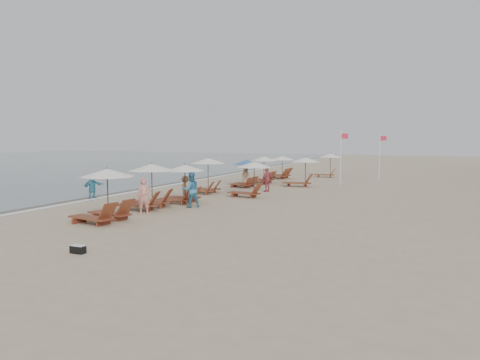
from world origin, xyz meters
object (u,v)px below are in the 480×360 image
at_px(lounger_station_4, 245,173).
at_px(beachgoer_mid_a, 191,190).
at_px(lounger_station_2, 182,184).
at_px(inland_station_0, 249,176).
at_px(duffel_bag, 78,249).
at_px(waterline_walker, 92,186).
at_px(lounger_station_6, 279,167).
at_px(beachgoer_far_a, 267,180).
at_px(lounger_station_3, 205,175).
at_px(inland_station_2, 328,162).
at_px(beachgoer_mid_b, 185,189).
at_px(beachgoer_near, 144,196).
at_px(beachgoer_far_b, 246,176).
at_px(lounger_station_0, 103,197).
at_px(flag_pole_near, 341,155).
at_px(lounger_station_5, 261,171).
at_px(inland_station_1, 301,170).
at_px(lounger_station_1, 148,188).

distance_m(lounger_station_4, beachgoer_mid_a, 10.40).
height_order(lounger_station_2, inland_station_0, inland_station_0).
bearing_deg(duffel_bag, waterline_walker, 129.17).
distance_m(lounger_station_4, lounger_station_6, 8.01).
xyz_separation_m(lounger_station_6, beachgoer_far_a, (2.46, -10.13, -0.21)).
xyz_separation_m(lounger_station_3, inland_station_2, (4.80, 15.73, 0.16)).
bearing_deg(beachgoer_mid_b, inland_station_2, -31.64).
bearing_deg(beachgoer_far_a, beachgoer_mid_a, 19.29).
bearing_deg(lounger_station_6, beachgoer_near, -89.69).
distance_m(lounger_station_2, inland_station_0, 4.67).
distance_m(inland_station_2, beachgoer_far_b, 10.87).
bearing_deg(lounger_station_0, duffel_bag, -58.39).
height_order(waterline_walker, flag_pole_near, flag_pole_near).
relative_size(lounger_station_0, flag_pole_near, 0.67).
height_order(inland_station_2, beachgoer_near, inland_station_2).
distance_m(lounger_station_0, beachgoer_mid_a, 5.50).
relative_size(lounger_station_0, lounger_station_5, 1.05).
distance_m(inland_station_1, beachgoer_mid_b, 11.38).
height_order(beachgoer_mid_b, waterline_walker, waterline_walker).
bearing_deg(duffel_bag, lounger_station_0, 121.61).
bearing_deg(lounger_station_2, beachgoer_far_a, 68.89).
distance_m(lounger_station_4, inland_station_2, 11.78).
relative_size(beachgoer_near, beachgoer_far_b, 1.22).
bearing_deg(inland_station_1, lounger_station_6, 122.00).
bearing_deg(waterline_walker, lounger_station_0, -128.44).
relative_size(lounger_station_6, inland_station_0, 1.00).
relative_size(inland_station_0, flag_pole_near, 0.66).
bearing_deg(beachgoer_mid_b, lounger_station_2, 167.01).
xyz_separation_m(beachgoer_mid_a, beachgoer_far_b, (-1.60, 11.47, -0.21)).
bearing_deg(inland_station_0, lounger_station_5, 106.02).
bearing_deg(inland_station_1, duffel_bag, -92.97).
height_order(lounger_station_6, inland_station_0, inland_station_0).
relative_size(lounger_station_2, flag_pole_near, 0.62).
bearing_deg(duffel_bag, inland_station_0, 90.46).
bearing_deg(lounger_station_3, lounger_station_0, -86.68).
relative_size(lounger_station_0, waterline_walker, 1.80).
distance_m(lounger_station_4, inland_station_1, 4.35).
height_order(beachgoer_far_b, waterline_walker, waterline_walker).
bearing_deg(inland_station_0, inland_station_2, 85.12).
xyz_separation_m(lounger_station_4, beachgoer_near, (0.22, -13.22, -0.19)).
relative_size(inland_station_0, waterline_walker, 1.76).
relative_size(beachgoer_mid_a, beachgoer_far_a, 1.16).
bearing_deg(lounger_station_3, beachgoer_near, -82.56).
relative_size(beachgoer_near, beachgoer_mid_b, 1.19).
distance_m(lounger_station_1, lounger_station_5, 14.75).
bearing_deg(lounger_station_1, lounger_station_2, 78.94).
bearing_deg(inland_station_1, beachgoer_near, -103.11).
relative_size(lounger_station_3, lounger_station_4, 1.10).
height_order(beachgoer_far_b, flag_pole_near, flag_pole_near).
distance_m(beachgoer_mid_a, beachgoer_far_a, 8.32).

